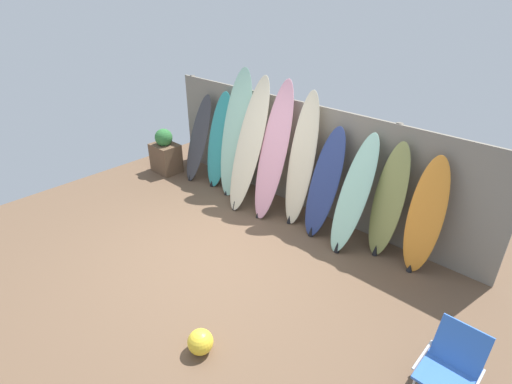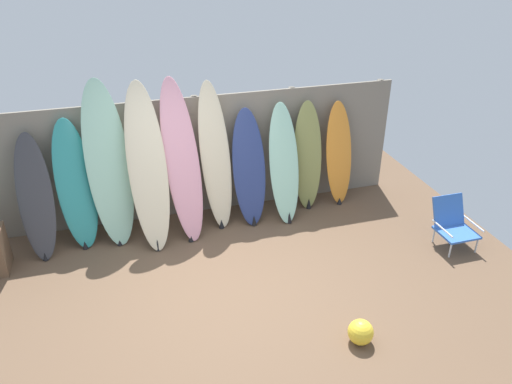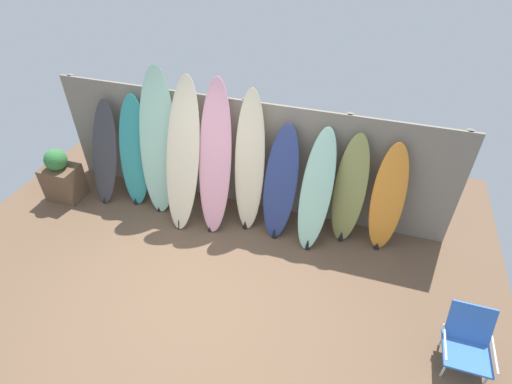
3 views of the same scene
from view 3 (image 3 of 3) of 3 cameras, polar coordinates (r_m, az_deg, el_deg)
name	(u,v)px [view 3 (image 3 of 3)]	position (r m, az deg, el deg)	size (l,w,h in m)	color
ground	(196,296)	(5.31, -8.54, -14.49)	(7.68, 7.68, 0.00)	brown
fence_back	(246,155)	(6.06, -1.47, 5.27)	(6.08, 0.11, 1.80)	gray
surfboard_charcoal_0	(104,154)	(6.76, -20.84, 5.15)	(0.45, 0.67, 1.59)	#38383D
surfboard_teal_1	(134,152)	(6.50, -17.00, 5.47)	(0.55, 0.62, 1.73)	teal
surfboard_seafoam_2	(158,144)	(6.15, -13.86, 6.66)	(0.63, 0.69, 2.19)	#9ED6BC
surfboard_cream_3	(183,157)	(5.82, -10.44, 4.93)	(0.53, 0.88, 2.15)	beige
surfboard_pink_4	(215,159)	(5.69, -5.88, 4.66)	(0.57, 0.90, 2.15)	pink
surfboard_cream_5	(250,164)	(5.65, -0.93, 4.01)	(0.49, 0.62, 2.06)	beige
surfboard_navy_6	(280,184)	(5.63, 3.51, 1.11)	(0.51, 0.63, 1.64)	navy
surfboard_seafoam_7	(316,192)	(5.52, 8.60, 0.01)	(0.49, 0.74, 1.67)	#9ED6BC
surfboard_olive_8	(350,191)	(5.63, 13.22, 0.07)	(0.46, 0.38, 1.65)	olive
surfboard_orange_9	(388,199)	(5.66, 18.32, -0.97)	(0.48, 0.43, 1.60)	orange
beach_chair	(468,340)	(5.06, 28.04, -18.13)	(0.50, 0.56, 0.64)	silver
planter_box	(62,177)	(7.19, -25.98, 1.91)	(0.55, 0.43, 0.90)	brown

